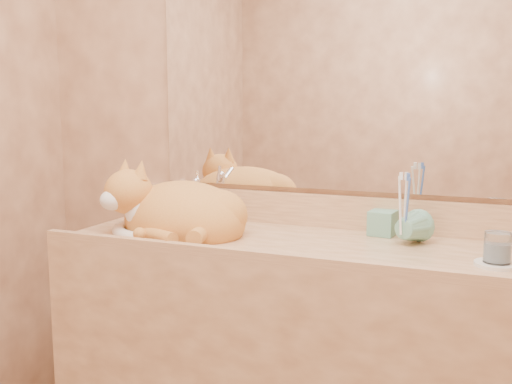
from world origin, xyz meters
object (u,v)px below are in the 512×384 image
at_px(sink_basin, 173,213).
at_px(vanity_counter, 305,369).
at_px(soap_dispenser, 379,210).
at_px(toothbrush_cup, 403,231).
at_px(cat, 175,210).
at_px(water_glass, 497,247).

bearing_deg(sink_basin, vanity_counter, 4.52).
height_order(sink_basin, soap_dispenser, soap_dispenser).
relative_size(vanity_counter, soap_dispenser, 8.56).
bearing_deg(toothbrush_cup, cat, -171.92).
bearing_deg(soap_dispenser, toothbrush_cup, -38.32).
distance_m(soap_dispenser, toothbrush_cup, 0.14).
height_order(soap_dispenser, water_glass, soap_dispenser).
distance_m(vanity_counter, sink_basin, 0.68).
distance_m(cat, soap_dispenser, 0.69).
xyz_separation_m(vanity_counter, soap_dispenser, (0.20, 0.17, 0.52)).
bearing_deg(soap_dispenser, vanity_counter, -131.98).
relative_size(vanity_counter, water_glass, 19.12).
relative_size(sink_basin, soap_dispenser, 2.32).
distance_m(vanity_counter, cat, 0.69).
relative_size(sink_basin, water_glass, 5.18).
height_order(toothbrush_cup, water_glass, toothbrush_cup).
distance_m(toothbrush_cup, water_glass, 0.30).
relative_size(sink_basin, cat, 0.93).
distance_m(soap_dispenser, water_glass, 0.43).
bearing_deg(sink_basin, cat, -37.85).
xyz_separation_m(sink_basin, cat, (0.01, -0.01, 0.01)).
bearing_deg(water_glass, cat, 178.63).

